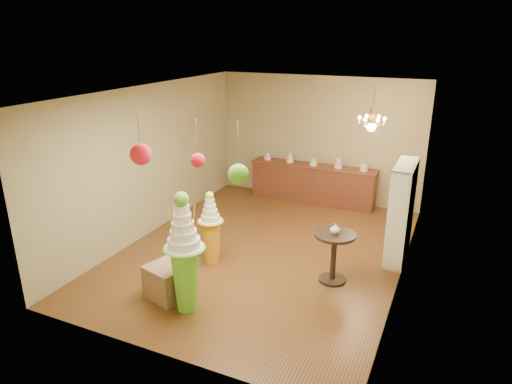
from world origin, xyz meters
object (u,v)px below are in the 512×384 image
at_px(pedestal_green, 185,263).
at_px(sideboard, 313,183).
at_px(pedestal_orange, 211,235).
at_px(round_table, 334,250).

height_order(pedestal_green, sideboard, pedestal_green).
relative_size(pedestal_green, sideboard, 0.62).
height_order(pedestal_orange, round_table, pedestal_orange).
bearing_deg(pedestal_orange, pedestal_green, -74.62).
xyz_separation_m(pedestal_orange, sideboard, (0.68, 3.78, -0.06)).
distance_m(sideboard, round_table, 3.80).
distance_m(pedestal_green, sideboard, 5.22).
distance_m(pedestal_green, pedestal_orange, 1.50).
bearing_deg(pedestal_green, sideboard, 86.86).
bearing_deg(pedestal_green, round_table, 43.92).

